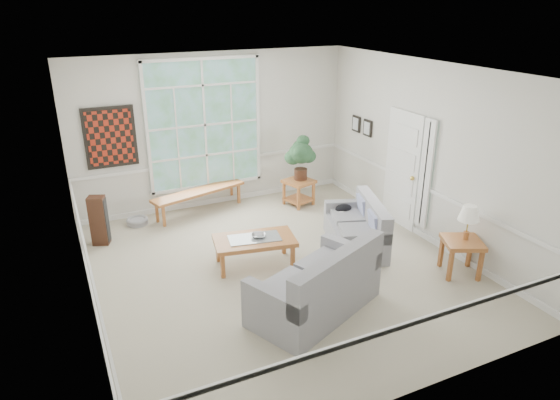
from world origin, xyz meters
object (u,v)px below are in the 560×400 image
object	(u,v)px
loveseat_front	(315,278)
coffee_table	(255,252)
loveseat_right	(356,224)
end_table	(299,192)
side_table	(460,257)

from	to	relation	value
loveseat_front	coffee_table	size ratio (longest dim) A/B	1.46
loveseat_right	loveseat_front	xyz separation A→B (m)	(-1.52, -1.35, 0.09)
coffee_table	end_table	world-z (taller)	end_table
loveseat_front	end_table	world-z (taller)	loveseat_front
coffee_table	loveseat_right	bearing A→B (deg)	6.71
end_table	side_table	xyz separation A→B (m)	(0.95, -3.48, 0.02)
loveseat_right	coffee_table	world-z (taller)	loveseat_right
coffee_table	side_table	bearing A→B (deg)	-19.25
side_table	coffee_table	bearing A→B (deg)	150.08
end_table	side_table	world-z (taller)	side_table
end_table	side_table	distance (m)	3.61
coffee_table	side_table	world-z (taller)	side_table
end_table	coffee_table	bearing A→B (deg)	-132.40
loveseat_front	side_table	xyz separation A→B (m)	(2.46, -0.09, -0.21)
loveseat_front	loveseat_right	bearing A→B (deg)	17.78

